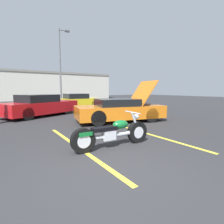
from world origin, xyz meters
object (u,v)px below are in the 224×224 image
object	(u,v)px
light_pole	(61,64)
motorcycle	(112,133)
parked_car_right_row	(77,101)
parked_car_mid_row	(40,106)
show_car_hood_open	(120,110)

from	to	relation	value
light_pole	motorcycle	distance (m)	15.77
light_pole	motorcycle	size ratio (longest dim) A/B	3.29
motorcycle	parked_car_right_row	distance (m)	11.30
parked_car_right_row	parked_car_mid_row	distance (m)	5.14
parked_car_right_row	parked_car_mid_row	world-z (taller)	parked_car_mid_row
parked_car_right_row	motorcycle	bearing A→B (deg)	-107.21
light_pole	show_car_hood_open	bearing A→B (deg)	-93.60
motorcycle	parked_car_right_row	world-z (taller)	parked_car_right_row
show_car_hood_open	light_pole	bearing A→B (deg)	100.06
light_pole	show_car_hood_open	size ratio (longest dim) A/B	1.69
show_car_hood_open	parked_car_right_row	world-z (taller)	show_car_hood_open
show_car_hood_open	parked_car_right_row	size ratio (longest dim) A/B	1.15
light_pole	parked_car_right_row	size ratio (longest dim) A/B	1.95
motorcycle	show_car_hood_open	distance (m)	4.08
show_car_hood_open	parked_car_mid_row	distance (m)	5.16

